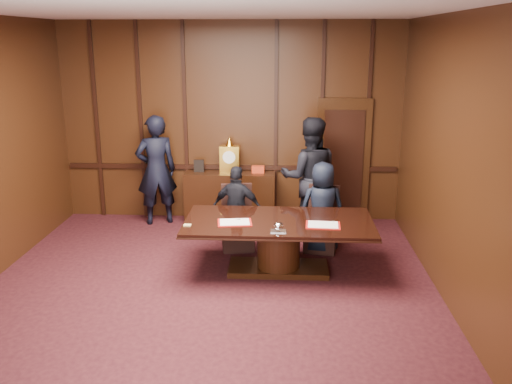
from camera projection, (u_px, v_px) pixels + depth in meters
room at (208, 168)px, 6.35m from camera, size 7.00×7.04×3.50m
sideboard at (230, 195)px, 9.69m from camera, size 1.60×0.45×1.54m
conference_table at (279, 237)px, 7.56m from camera, size 2.62×1.32×0.76m
folder_left at (235, 222)px, 7.38m from camera, size 0.50×0.39×0.02m
folder_right at (323, 225)px, 7.28m from camera, size 0.48×0.35×0.02m
inkstand at (278, 228)px, 7.05m from camera, size 0.20×0.14×0.12m
notepad at (187, 225)px, 7.28m from camera, size 0.10×0.07×0.01m
chair_left at (238, 230)px, 8.50m from camera, size 0.55×0.55×0.99m
chair_right at (321, 231)px, 8.43m from camera, size 0.57×0.57×0.99m
signatory_left at (237, 209)px, 8.32m from camera, size 0.83×0.47×1.33m
signatory_right at (322, 207)px, 8.24m from camera, size 0.75×0.55×1.41m
witness_left at (156, 170)px, 9.47m from camera, size 0.83×0.70×1.94m
witness_right at (309, 177)px, 8.89m from camera, size 0.99×0.79×1.98m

